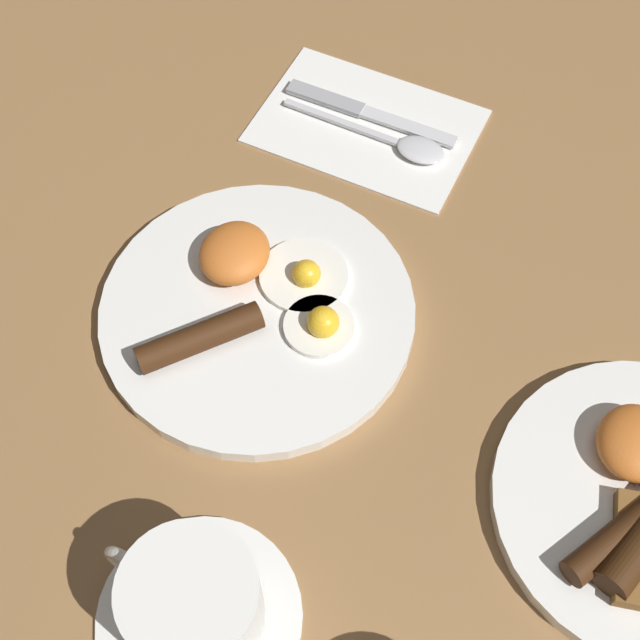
{
  "coord_description": "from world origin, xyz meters",
  "views": [
    {
      "loc": [
        0.37,
        0.2,
        0.67
      ],
      "look_at": [
        -0.0,
        0.06,
        0.03
      ],
      "focal_mm": 50.0,
      "sensor_mm": 36.0,
      "label": 1
    }
  ],
  "objects_px": {
    "teacup_near": "(193,605)",
    "spoon": "(404,144)",
    "breakfast_plate_near": "(257,307)",
    "knife": "(361,110)"
  },
  "relations": [
    {
      "from": "breakfast_plate_near",
      "to": "spoon",
      "type": "relative_size",
      "value": 1.57
    },
    {
      "from": "teacup_near",
      "to": "spoon",
      "type": "distance_m",
      "value": 0.49
    },
    {
      "from": "breakfast_plate_near",
      "to": "teacup_near",
      "type": "height_order",
      "value": "teacup_near"
    },
    {
      "from": "teacup_near",
      "to": "knife",
      "type": "relative_size",
      "value": 0.82
    },
    {
      "from": "breakfast_plate_near",
      "to": "teacup_near",
      "type": "bearing_deg",
      "value": 14.09
    },
    {
      "from": "teacup_near",
      "to": "spoon",
      "type": "xyz_separation_m",
      "value": [
        -0.49,
        -0.01,
        -0.03
      ]
    },
    {
      "from": "spoon",
      "to": "knife",
      "type": "bearing_deg",
      "value": 157.84
    },
    {
      "from": "breakfast_plate_near",
      "to": "spoon",
      "type": "bearing_deg",
      "value": 165.62
    },
    {
      "from": "breakfast_plate_near",
      "to": "teacup_near",
      "type": "relative_size",
      "value": 1.83
    },
    {
      "from": "spoon",
      "to": "teacup_near",
      "type": "bearing_deg",
      "value": -84.17
    }
  ]
}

